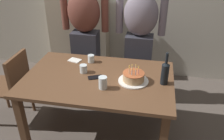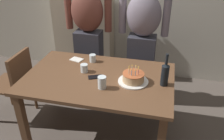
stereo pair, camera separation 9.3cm
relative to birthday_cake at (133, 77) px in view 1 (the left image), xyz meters
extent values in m
plane|color=#564C44|center=(-0.36, 0.02, -0.78)|extent=(10.00, 10.00, 0.00)
cube|color=brown|center=(-0.36, 0.02, -0.06)|extent=(1.50, 0.96, 0.03)
cube|color=brown|center=(-1.04, -0.39, -0.43)|extent=(0.07, 0.07, 0.70)
cube|color=brown|center=(-1.04, 0.43, -0.43)|extent=(0.07, 0.07, 0.70)
cube|color=brown|center=(0.32, 0.43, -0.43)|extent=(0.07, 0.07, 0.70)
cylinder|color=white|center=(0.00, 0.00, -0.04)|extent=(0.30, 0.30, 0.01)
cylinder|color=tan|center=(0.00, 0.00, 0.01)|extent=(0.21, 0.21, 0.08)
cylinder|color=#B75B33|center=(0.00, 0.00, 0.05)|extent=(0.21, 0.21, 0.01)
cylinder|color=beige|center=(-0.02, 0.04, 0.08)|extent=(0.01, 0.01, 0.05)
sphere|color=#F9C64C|center=(-0.02, 0.04, 0.11)|extent=(0.01, 0.01, 0.01)
cylinder|color=#EAB266|center=(-0.05, 0.01, 0.08)|extent=(0.01, 0.01, 0.05)
sphere|color=#F9C64C|center=(-0.05, 0.01, 0.11)|extent=(0.01, 0.01, 0.01)
cylinder|color=beige|center=(-0.04, -0.02, 0.08)|extent=(0.01, 0.01, 0.05)
sphere|color=#F9C64C|center=(-0.04, -0.02, 0.11)|extent=(0.01, 0.01, 0.01)
cylinder|color=#93B7DB|center=(-0.01, -0.05, 0.08)|extent=(0.01, 0.01, 0.05)
sphere|color=#F9C64C|center=(-0.01, -0.05, 0.11)|extent=(0.01, 0.01, 0.01)
cylinder|color=#93B7DB|center=(0.02, -0.04, 0.08)|extent=(0.01, 0.01, 0.05)
sphere|color=#F9C64C|center=(0.02, -0.04, 0.11)|extent=(0.01, 0.01, 0.01)
cylinder|color=pink|center=(0.05, -0.01, 0.08)|extent=(0.01, 0.01, 0.05)
sphere|color=#F9C64C|center=(0.05, -0.01, 0.11)|extent=(0.01, 0.01, 0.01)
cylinder|color=#EAB266|center=(0.04, 0.02, 0.08)|extent=(0.01, 0.01, 0.05)
sphere|color=#F9C64C|center=(0.04, 0.02, 0.11)|extent=(0.01, 0.01, 0.01)
cylinder|color=beige|center=(0.01, 0.05, 0.08)|extent=(0.01, 0.01, 0.05)
sphere|color=#F9C64C|center=(0.01, 0.05, 0.11)|extent=(0.01, 0.01, 0.01)
cylinder|color=silver|center=(-0.51, 0.33, 0.00)|extent=(0.07, 0.07, 0.09)
cylinder|color=silver|center=(-0.27, -0.17, 0.02)|extent=(0.08, 0.08, 0.12)
cylinder|color=silver|center=(-0.53, 0.08, 0.00)|extent=(0.08, 0.08, 0.09)
cylinder|color=black|center=(0.29, 0.02, 0.06)|extent=(0.07, 0.07, 0.20)
cone|color=black|center=(0.29, 0.02, 0.17)|extent=(0.07, 0.07, 0.03)
cylinder|color=black|center=(0.29, 0.02, 0.23)|extent=(0.03, 0.03, 0.10)
cube|color=black|center=(-0.38, 0.00, -0.04)|extent=(0.16, 0.12, 0.01)
cube|color=white|center=(-0.71, 0.33, -0.04)|extent=(0.16, 0.13, 0.01)
cube|color=#33333D|center=(-0.72, 0.80, -0.32)|extent=(0.34, 0.23, 0.92)
ellipsoid|color=brown|center=(-0.72, 0.80, 0.40)|extent=(0.41, 0.27, 0.52)
cylinder|color=brown|center=(-0.46, 0.83, 0.37)|extent=(0.09, 0.09, 0.44)
cylinder|color=brown|center=(-0.98, 0.83, 0.37)|extent=(0.09, 0.09, 0.44)
cube|color=#33333D|center=(-0.02, 0.80, -0.32)|extent=(0.34, 0.23, 0.92)
ellipsoid|color=slate|center=(-0.02, 0.80, 0.40)|extent=(0.41, 0.27, 0.52)
cylinder|color=slate|center=(0.24, 0.83, 0.37)|extent=(0.09, 0.09, 0.44)
cylinder|color=slate|center=(-0.28, 0.83, 0.37)|extent=(0.09, 0.09, 0.44)
cube|color=brown|center=(-1.47, 0.06, -0.32)|extent=(0.42, 0.42, 0.02)
cube|color=brown|center=(-1.28, 0.06, -0.11)|extent=(0.04, 0.40, 0.40)
cylinder|color=brown|center=(-1.65, 0.24, -0.56)|extent=(0.04, 0.04, 0.45)
cylinder|color=brown|center=(-1.29, 0.24, -0.56)|extent=(0.04, 0.04, 0.45)
cylinder|color=brown|center=(-1.29, -0.12, -0.56)|extent=(0.04, 0.04, 0.45)
cube|color=tan|center=(-0.98, 1.35, -0.15)|extent=(0.89, 0.30, 1.26)
camera|label=1|loc=(0.17, -1.99, 1.18)|focal=38.13mm
camera|label=2|loc=(0.26, -1.97, 1.18)|focal=38.13mm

